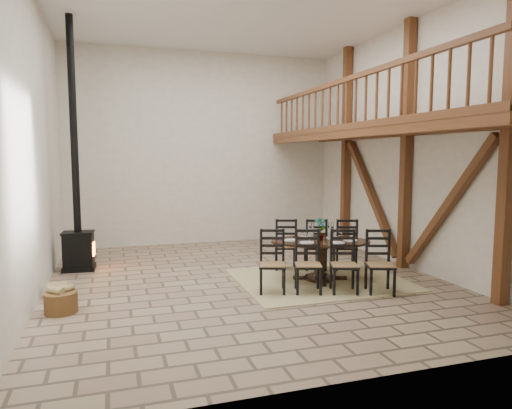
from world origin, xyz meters
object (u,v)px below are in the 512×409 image
object	(u,v)px
dining_table	(321,261)
log_stack	(57,290)
wood_stove	(77,214)
log_basket	(61,301)

from	to	relation	value
dining_table	log_stack	size ratio (longest dim) A/B	7.49
wood_stove	dining_table	bearing A→B (deg)	-23.38
dining_table	log_stack	xyz separation A→B (m)	(-4.52, 0.51, -0.28)
log_stack	log_basket	bearing A→B (deg)	-80.41
dining_table	log_basket	size ratio (longest dim) A/B	5.37
wood_stove	log_basket	distance (m)	2.80
dining_table	log_basket	world-z (taller)	dining_table
dining_table	log_stack	world-z (taller)	dining_table
wood_stove	log_basket	bearing A→B (deg)	-87.66
log_basket	log_stack	bearing A→B (deg)	99.59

